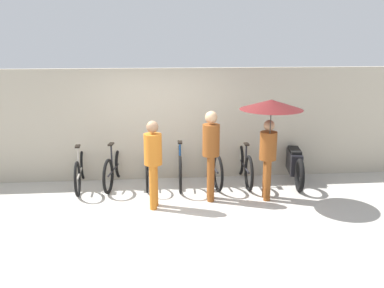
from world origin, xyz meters
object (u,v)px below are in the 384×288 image
at_px(parked_bicycle_1, 114,168).
at_px(parked_bicycle_5, 244,165).
at_px(pedestrian_trailing, 270,119).
at_px(pedestrian_leading, 153,158).
at_px(motorcycle, 294,163).
at_px(parked_bicycle_3, 180,166).
at_px(pedestrian_center, 211,149).
at_px(parked_bicycle_4, 212,165).
at_px(parked_bicycle_2, 147,167).
at_px(parked_bicycle_0, 80,170).

distance_m(parked_bicycle_1, parked_bicycle_5, 2.74).
relative_size(parked_bicycle_1, pedestrian_trailing, 0.87).
height_order(parked_bicycle_5, pedestrian_trailing, pedestrian_trailing).
distance_m(pedestrian_leading, motorcycle, 3.32).
height_order(pedestrian_trailing, motorcycle, pedestrian_trailing).
xyz_separation_m(parked_bicycle_3, pedestrian_trailing, (1.58, -1.07, 1.19)).
distance_m(pedestrian_center, motorcycle, 2.26).
distance_m(parked_bicycle_3, motorcycle, 2.47).
xyz_separation_m(pedestrian_leading, pedestrian_trailing, (2.14, 0.14, 0.65)).
relative_size(parked_bicycle_1, pedestrian_center, 0.99).
xyz_separation_m(parked_bicycle_4, motorcycle, (1.78, 0.00, -0.00)).
bearing_deg(pedestrian_trailing, parked_bicycle_2, -20.49).
bearing_deg(parked_bicycle_3, motorcycle, -85.74).
relative_size(parked_bicycle_3, parked_bicycle_4, 0.97).
distance_m(pedestrian_leading, pedestrian_center, 1.11).
bearing_deg(pedestrian_trailing, parked_bicycle_3, -27.44).
bearing_deg(motorcycle, pedestrian_leading, 121.75).
xyz_separation_m(parked_bicycle_4, parked_bicycle_5, (0.69, -0.02, -0.01)).
relative_size(parked_bicycle_3, parked_bicycle_5, 0.98).
height_order(parked_bicycle_0, parked_bicycle_5, parked_bicycle_0).
relative_size(parked_bicycle_4, pedestrian_leading, 1.11).
bearing_deg(motorcycle, parked_bicycle_0, 99.35).
relative_size(parked_bicycle_0, parked_bicycle_4, 0.99).
bearing_deg(parked_bicycle_2, parked_bicycle_3, -97.61).
relative_size(parked_bicycle_2, parked_bicycle_4, 0.93).
distance_m(parked_bicycle_4, pedestrian_trailing, 1.87).
xyz_separation_m(parked_bicycle_2, parked_bicycle_5, (2.05, -0.06, 0.01)).
distance_m(pedestrian_center, pedestrian_trailing, 1.22).
xyz_separation_m(parked_bicycle_1, parked_bicycle_5, (2.74, -0.06, 0.01)).
distance_m(parked_bicycle_5, pedestrian_trailing, 1.65).
bearing_deg(motorcycle, parked_bicycle_2, 98.47).
relative_size(parked_bicycle_2, motorcycle, 0.79).
xyz_separation_m(parked_bicycle_1, parked_bicycle_4, (2.05, -0.04, 0.02)).
bearing_deg(motorcycle, parked_bicycle_5, 100.38).
relative_size(pedestrian_leading, motorcycle, 0.77).
distance_m(parked_bicycle_0, pedestrian_center, 2.82).
bearing_deg(pedestrian_leading, motorcycle, -148.73).
bearing_deg(parked_bicycle_1, parked_bicycle_3, -84.97).
distance_m(parked_bicycle_3, parked_bicycle_4, 0.69).
relative_size(parked_bicycle_5, pedestrian_leading, 1.10).
distance_m(parked_bicycle_2, motorcycle, 3.15).
relative_size(parked_bicycle_0, pedestrian_center, 1.03).
bearing_deg(parked_bicycle_0, pedestrian_trailing, -109.71).
height_order(parked_bicycle_2, pedestrian_trailing, pedestrian_trailing).
bearing_deg(parked_bicycle_4, pedestrian_leading, 130.26).
height_order(pedestrian_center, pedestrian_trailing, pedestrian_trailing).
xyz_separation_m(parked_bicycle_1, pedestrian_trailing, (2.95, -1.16, 1.22)).
xyz_separation_m(parked_bicycle_1, motorcycle, (3.83, -0.03, 0.02)).
relative_size(parked_bicycle_3, pedestrian_center, 1.01).
bearing_deg(pedestrian_trailing, pedestrian_center, -1.13).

